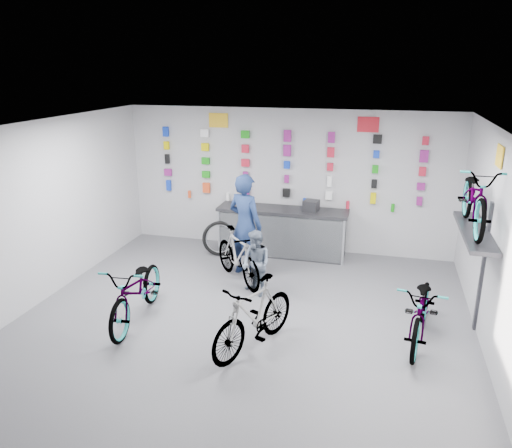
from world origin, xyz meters
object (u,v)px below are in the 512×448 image
(counter, at_px, (282,232))
(bike_center, at_px, (254,316))
(clerk, at_px, (245,225))
(bike_left, at_px, (137,291))
(bike_right, at_px, (422,310))
(customer, at_px, (256,263))
(bike_service, at_px, (238,256))

(counter, relative_size, bike_center, 1.57)
(bike_center, xyz_separation_m, clerk, (-0.84, 2.54, 0.46))
(counter, bearing_deg, bike_left, -115.17)
(bike_center, height_order, bike_right, bike_center)
(bike_right, relative_size, customer, 1.62)
(counter, distance_m, customer, 2.02)
(bike_left, height_order, customer, customer)
(bike_left, height_order, bike_center, bike_center)
(bike_left, bearing_deg, counter, 59.18)
(bike_center, relative_size, bike_service, 1.03)
(counter, distance_m, bike_service, 1.65)
(bike_service, bearing_deg, bike_right, -65.71)
(counter, height_order, bike_service, bike_service)
(bike_right, height_order, bike_service, bike_service)
(customer, bearing_deg, clerk, 155.00)
(bike_right, bearing_deg, bike_service, 165.95)
(bike_service, xyz_separation_m, clerk, (0.03, 0.39, 0.48))
(bike_center, bearing_deg, clerk, 132.60)
(counter, bearing_deg, bike_center, -84.29)
(clerk, height_order, customer, clerk)
(bike_center, height_order, bike_service, bike_center)
(bike_right, distance_m, customer, 2.84)
(bike_center, bearing_deg, counter, 120.05)
(bike_right, relative_size, bike_service, 1.12)
(bike_left, height_order, clerk, clerk)
(clerk, bearing_deg, bike_right, 173.07)
(clerk, distance_m, customer, 1.02)
(clerk, bearing_deg, bike_center, 130.09)
(bike_right, bearing_deg, customer, 170.68)
(counter, bearing_deg, customer, -91.21)
(bike_right, xyz_separation_m, customer, (-2.70, 0.88, 0.09))
(bike_center, distance_m, bike_right, 2.43)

